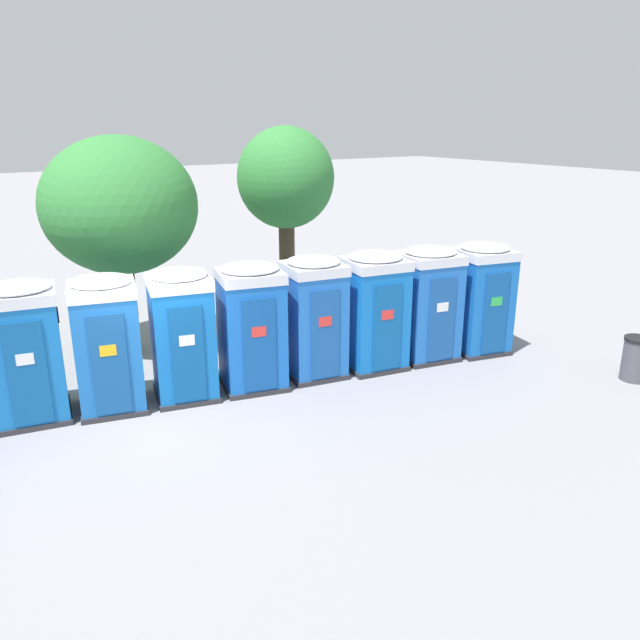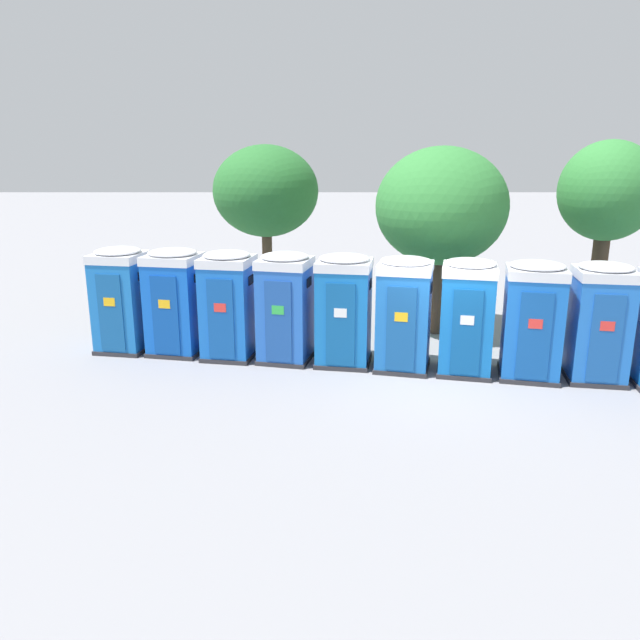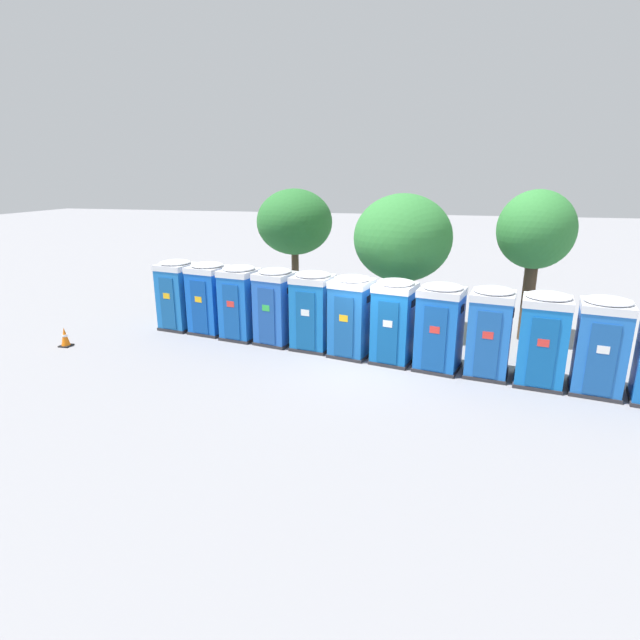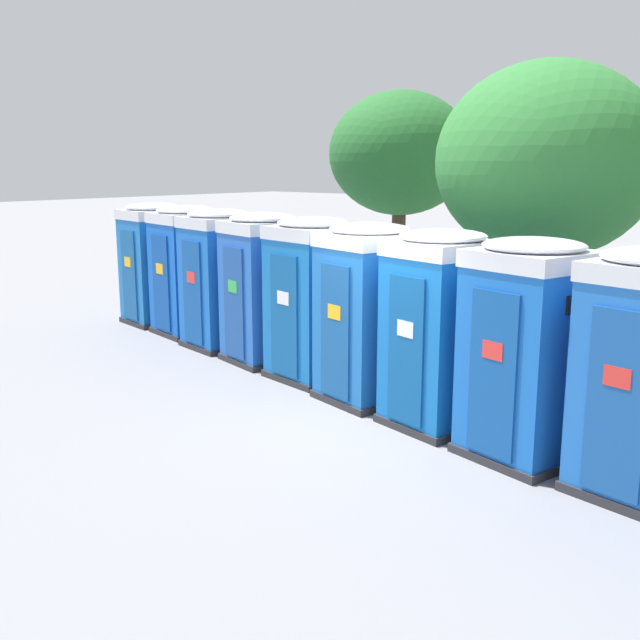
{
  "view_description": "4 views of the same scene",
  "coord_description": "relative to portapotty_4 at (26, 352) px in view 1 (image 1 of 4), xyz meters",
  "views": [
    {
      "loc": [
        -3.16,
        -10.44,
        5.18
      ],
      "look_at": [
        3.56,
        -0.15,
        1.2
      ],
      "focal_mm": 35.0,
      "sensor_mm": 36.0,
      "label": 1
    },
    {
      "loc": [
        -2.43,
        -12.69,
        4.78
      ],
      "look_at": [
        -2.38,
        1.02,
        1.01
      ],
      "focal_mm": 35.0,
      "sensor_mm": 36.0,
      "label": 2
    },
    {
      "loc": [
        1.95,
        -13.99,
        5.45
      ],
      "look_at": [
        -1.63,
        0.87,
        1.0
      ],
      "focal_mm": 28.0,
      "sensor_mm": 36.0,
      "label": 3
    },
    {
      "loc": [
        5.63,
        -7.68,
        3.33
      ],
      "look_at": [
        -1.69,
        0.89,
        0.97
      ],
      "focal_mm": 42.0,
      "sensor_mm": 36.0,
      "label": 4
    }
  ],
  "objects": [
    {
      "name": "portapotty_8",
      "position": [
        5.33,
        -1.05,
        0.0
      ],
      "size": [
        1.34,
        1.37,
        2.54
      ],
      "color": "#2D2D33",
      "rests_on": "ground"
    },
    {
      "name": "portapotty_5",
      "position": [
        1.32,
        -0.35,
        0.0
      ],
      "size": [
        1.42,
        1.44,
        2.54
      ],
      "color": "#2D2D33",
      "rests_on": "ground"
    },
    {
      "name": "street_tree_2",
      "position": [
        6.84,
        2.61,
        2.39
      ],
      "size": [
        2.47,
        2.47,
        5.03
      ],
      "color": "#4C3826",
      "rests_on": "ground"
    },
    {
      "name": "portapotty_10",
      "position": [
        7.99,
        -1.6,
        0.0
      ],
      "size": [
        1.43,
        1.41,
        2.54
      ],
      "color": "#2D2D33",
      "rests_on": "ground"
    },
    {
      "name": "portapotty_6",
      "position": [
        2.65,
        -0.6,
        0.0
      ],
      "size": [
        1.39,
        1.42,
        2.54
      ],
      "color": "#2D2D33",
      "rests_on": "ground"
    },
    {
      "name": "portapotty_11",
      "position": [
        9.31,
        -1.93,
        0.0
      ],
      "size": [
        1.41,
        1.43,
        2.54
      ],
      "color": "#2D2D33",
      "rests_on": "ground"
    },
    {
      "name": "trash_can",
      "position": [
        10.74,
        -4.94,
        -0.82
      ],
      "size": [
        0.57,
        0.57,
        0.92
      ],
      "color": "#4C4C54",
      "rests_on": "ground"
    },
    {
      "name": "portapotty_4",
      "position": [
        0.0,
        0.0,
        0.0
      ],
      "size": [
        1.4,
        1.38,
        2.54
      ],
      "color": "#2D2D33",
      "rests_on": "ground"
    },
    {
      "name": "street_tree_1",
      "position": [
        2.57,
        2.48,
        2.07
      ],
      "size": [
        3.37,
        3.37,
        4.87
      ],
      "color": "#4C3826",
      "rests_on": "ground"
    },
    {
      "name": "ground_plane",
      "position": [
        1.89,
        -0.96,
        -1.28
      ],
      "size": [
        120.0,
        120.0,
        0.0
      ],
      "primitive_type": "plane",
      "color": "gray"
    },
    {
      "name": "portapotty_9",
      "position": [
        6.65,
        -1.38,
        -0.0
      ],
      "size": [
        1.42,
        1.39,
        2.54
      ],
      "color": "#2D2D33",
      "rests_on": "ground"
    },
    {
      "name": "portapotty_7",
      "position": [
        3.98,
        -0.89,
        -0.0
      ],
      "size": [
        1.47,
        1.44,
        2.54
      ],
      "color": "#2D2D33",
      "rests_on": "ground"
    }
  ]
}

